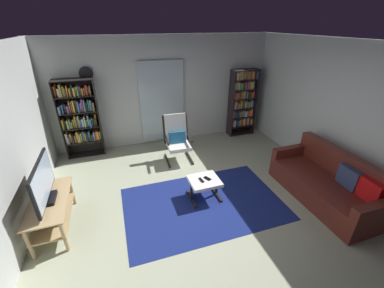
% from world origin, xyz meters
% --- Properties ---
extents(ground_plane, '(7.02, 7.02, 0.00)m').
position_xyz_m(ground_plane, '(0.00, 0.00, 0.00)').
color(ground_plane, '#A3A98D').
extents(wall_back, '(5.60, 0.06, 2.60)m').
position_xyz_m(wall_back, '(0.00, 2.90, 1.30)').
color(wall_back, silver).
rests_on(wall_back, ground).
extents(wall_right, '(0.06, 6.00, 2.60)m').
position_xyz_m(wall_right, '(2.70, 0.00, 1.30)').
color(wall_right, silver).
rests_on(wall_right, ground).
extents(glass_door_panel, '(1.10, 0.01, 2.00)m').
position_xyz_m(glass_door_panel, '(-0.10, 2.83, 1.05)').
color(glass_door_panel, silver).
extents(area_rug, '(2.70, 1.73, 0.01)m').
position_xyz_m(area_rug, '(0.00, 0.15, 0.00)').
color(area_rug, navy).
rests_on(area_rug, ground).
extents(tv_stand, '(0.52, 1.13, 0.53)m').
position_xyz_m(tv_stand, '(-2.34, 0.32, 0.35)').
color(tv_stand, tan).
rests_on(tv_stand, ground).
extents(television, '(0.20, 0.99, 0.62)m').
position_xyz_m(television, '(-2.33, 0.35, 0.83)').
color(television, black).
rests_on(television, tv_stand).
extents(bookshelf_near_tv, '(0.81, 0.30, 1.78)m').
position_xyz_m(bookshelf_near_tv, '(-2.01, 2.70, 0.94)').
color(bookshelf_near_tv, black).
rests_on(bookshelf_near_tv, ground).
extents(bookshelf_near_sofa, '(0.71, 0.30, 1.77)m').
position_xyz_m(bookshelf_near_sofa, '(2.03, 2.64, 0.95)').
color(bookshelf_near_sofa, black).
rests_on(bookshelf_near_sofa, ground).
extents(leather_sofa, '(0.84, 1.94, 0.85)m').
position_xyz_m(leather_sofa, '(2.11, -0.39, 0.31)').
color(leather_sofa, '#5C221A').
rests_on(leather_sofa, ground).
extents(lounge_armchair, '(0.59, 0.67, 1.02)m').
position_xyz_m(lounge_armchair, '(-0.01, 1.84, 0.53)').
color(lounge_armchair, black).
rests_on(lounge_armchair, ground).
extents(ottoman, '(0.53, 0.49, 0.38)m').
position_xyz_m(ottoman, '(0.07, 0.31, 0.32)').
color(ottoman, white).
rests_on(ottoman, ground).
extents(tv_remote, '(0.06, 0.15, 0.02)m').
position_xyz_m(tv_remote, '(0.01, 0.30, 0.39)').
color(tv_remote, black).
rests_on(tv_remote, ottoman).
extents(cell_phone, '(0.12, 0.16, 0.01)m').
position_xyz_m(cell_phone, '(0.13, 0.32, 0.39)').
color(cell_phone, black).
rests_on(cell_phone, ottoman).
extents(wall_clock, '(0.29, 0.03, 0.29)m').
position_xyz_m(wall_clock, '(-1.72, 2.82, 1.85)').
color(wall_clock, silver).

